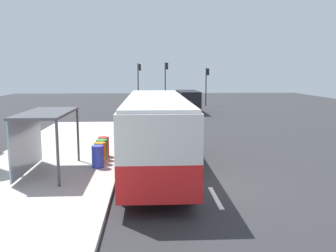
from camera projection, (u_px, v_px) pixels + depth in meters
name	position (u px, v px, depth m)	size (l,w,h in m)	color
ground_plane	(175.00, 129.00, 27.16)	(56.00, 92.00, 0.04)	#2D2D30
sidewalk_platform	(43.00, 174.00, 14.93)	(6.20, 30.00, 0.18)	beige
lane_stripe_seg_1	(215.00, 198.00, 12.36)	(0.16, 2.20, 0.01)	silver
lane_stripe_seg_2	(196.00, 162.00, 17.30)	(0.16, 2.20, 0.01)	silver
lane_stripe_seg_3	(185.00, 142.00, 22.23)	(0.16, 2.20, 0.01)	silver
lane_stripe_seg_4	(178.00, 129.00, 27.17)	(0.16, 2.20, 0.01)	silver
lane_stripe_seg_5	(173.00, 120.00, 32.10)	(0.16, 2.20, 0.01)	silver
lane_stripe_seg_6	(170.00, 114.00, 37.04)	(0.16, 2.20, 0.01)	silver
lane_stripe_seg_7	(167.00, 109.00, 41.98)	(0.16, 2.20, 0.01)	silver
bus	(155.00, 129.00, 15.57)	(2.60, 11.03, 3.21)	red
white_van	(188.00, 100.00, 37.64)	(2.08, 5.22, 2.30)	black
sedan_near	(178.00, 96.00, 51.95)	(1.90, 4.43, 1.52)	black
recycling_bin_blue	(98.00, 157.00, 15.54)	(0.52, 0.52, 0.95)	blue
recycling_bin_orange	(100.00, 153.00, 16.23)	(0.52, 0.52, 0.95)	orange
recycling_bin_green	(102.00, 150.00, 16.92)	(0.52, 0.52, 0.95)	green
recycling_bin_red	(104.00, 147.00, 17.61)	(0.52, 0.52, 0.95)	red
traffic_light_near_side	(207.00, 80.00, 45.69)	(0.49, 0.28, 4.75)	#2D2D2D
traffic_light_far_side	(139.00, 78.00, 45.94)	(0.49, 0.28, 5.32)	#2D2D2D
traffic_light_median	(166.00, 77.00, 46.91)	(0.49, 0.28, 5.48)	#2D2D2D
bus_shelter	(39.00, 126.00, 14.53)	(1.80, 4.00, 2.50)	#4C4C51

